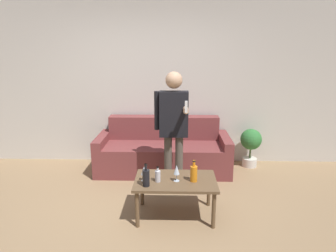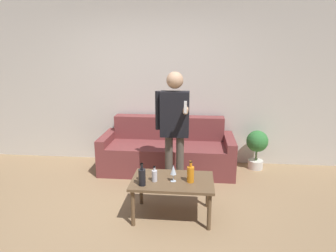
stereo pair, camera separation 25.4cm
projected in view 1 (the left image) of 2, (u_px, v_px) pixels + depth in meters
name	position (u px, v px, depth m)	size (l,w,h in m)	color
ground_plane	(130.00, 227.00, 3.23)	(16.00, 16.00, 0.00)	#997A56
wall_back	(146.00, 82.00, 4.89)	(8.00, 0.06, 2.70)	silver
couch	(163.00, 152.00, 4.73)	(2.05, 0.81, 0.82)	brown
coffee_table	(175.00, 184.00, 3.37)	(0.92, 0.58, 0.45)	brown
bottle_orange	(158.00, 176.00, 3.29)	(0.06, 0.06, 0.18)	silver
bottle_green	(146.00, 177.00, 3.18)	(0.08, 0.08, 0.25)	black
bottle_dark	(194.00, 173.00, 3.29)	(0.08, 0.08, 0.24)	orange
wine_glass_near	(177.00, 170.00, 3.29)	(0.07, 0.07, 0.19)	silver
wine_glass_far	(144.00, 171.00, 3.30)	(0.07, 0.07, 0.17)	silver
person_standing_front	(173.00, 122.00, 3.83)	(0.43, 0.41, 1.60)	brown
potted_plant	(251.00, 143.00, 4.83)	(0.34, 0.34, 0.63)	silver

